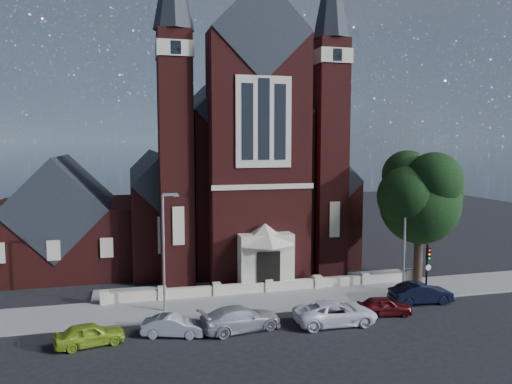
# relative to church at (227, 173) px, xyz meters

# --- Properties ---
(ground) EXTENTS (120.00, 120.00, 0.00)m
(ground) POSITION_rel_church_xyz_m (0.00, -7.94, -8.19)
(ground) COLOR black
(ground) RESTS_ON ground
(pavement_strip) EXTENTS (60.00, 5.00, 0.12)m
(pavement_strip) POSITION_rel_church_xyz_m (0.00, -18.44, -8.19)
(pavement_strip) COLOR slate
(pavement_strip) RESTS_ON ground
(forecourt_paving) EXTENTS (26.00, 3.00, 0.14)m
(forecourt_paving) POSITION_rel_church_xyz_m (0.00, -14.44, -8.19)
(forecourt_paving) COLOR slate
(forecourt_paving) RESTS_ON ground
(forecourt_wall) EXTENTS (24.00, 0.40, 0.90)m
(forecourt_wall) POSITION_rel_church_xyz_m (0.00, -16.44, -8.19)
(forecourt_wall) COLOR beige
(forecourt_wall) RESTS_ON ground
(church) EXTENTS (20.01, 34.90, 29.20)m
(church) POSITION_rel_church_xyz_m (0.00, 0.00, 0.00)
(church) COLOR #451512
(church) RESTS_ON ground
(parish_hall) EXTENTS (12.00, 12.20, 10.24)m
(parish_hall) POSITION_rel_church_xyz_m (-16.00, -4.94, -4.17)
(parish_hall) COLOR #451512
(parish_hall) RESTS_ON ground
(street_tree) EXTENTS (6.40, 6.60, 10.70)m
(street_tree) POSITION_rel_church_xyz_m (12.60, -17.23, -1.23)
(street_tree) COLOR black
(street_tree) RESTS_ON ground
(street_lamp_left) EXTENTS (1.16, 0.22, 8.09)m
(street_lamp_left) POSITION_rel_church_xyz_m (-7.91, -18.94, -3.59)
(street_lamp_left) COLOR gray
(street_lamp_left) RESTS_ON ground
(street_lamp_right) EXTENTS (1.16, 0.22, 8.09)m
(street_lamp_right) POSITION_rel_church_xyz_m (10.09, -18.94, -3.59)
(street_lamp_right) COLOR gray
(street_lamp_right) RESTS_ON ground
(traffic_signal) EXTENTS (0.28, 0.42, 4.00)m
(traffic_signal) POSITION_rel_church_xyz_m (11.00, -20.52, -5.60)
(traffic_signal) COLOR black
(traffic_signal) RESTS_ON ground
(car_lime_van) EXTENTS (4.08, 2.33, 1.31)m
(car_lime_van) POSITION_rel_church_xyz_m (-12.50, -23.52, -7.53)
(car_lime_van) COLOR #85A921
(car_lime_van) RESTS_ON ground
(car_silver_a) EXTENTS (3.92, 2.29, 1.22)m
(car_silver_a) POSITION_rel_church_xyz_m (-7.78, -23.25, -7.58)
(car_silver_a) COLOR #9C9EA3
(car_silver_a) RESTS_ON ground
(car_silver_b) EXTENTS (5.38, 2.95, 1.48)m
(car_silver_b) POSITION_rel_church_xyz_m (-3.73, -23.37, -7.45)
(car_silver_b) COLOR #999CA0
(car_silver_b) RESTS_ON ground
(car_white_suv) EXTENTS (5.37, 2.61, 1.47)m
(car_white_suv) POSITION_rel_church_xyz_m (2.32, -23.84, -7.45)
(car_white_suv) COLOR white
(car_white_suv) RESTS_ON ground
(car_dark_red) EXTENTS (3.81, 1.98, 1.24)m
(car_dark_red) POSITION_rel_church_xyz_m (6.12, -23.12, -7.57)
(car_dark_red) COLOR #4B0D0F
(car_dark_red) RESTS_ON ground
(car_navy) EXTENTS (4.55, 1.76, 1.48)m
(car_navy) POSITION_rel_church_xyz_m (9.86, -21.56, -7.45)
(car_navy) COLOR black
(car_navy) RESTS_ON ground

